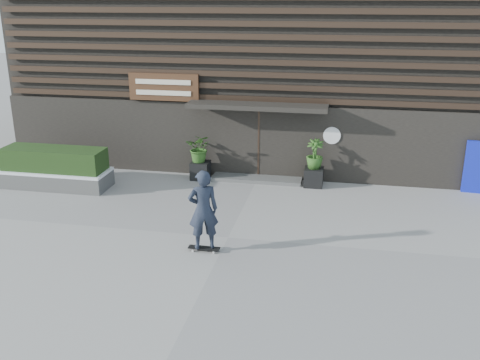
% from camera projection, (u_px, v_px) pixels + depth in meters
% --- Properties ---
extents(ground, '(80.00, 80.00, 0.00)m').
position_uv_depth(ground, '(228.00, 237.00, 13.98)').
color(ground, '#999691').
rests_on(ground, ground).
extents(entrance_step, '(3.00, 0.80, 0.12)m').
position_uv_depth(entrance_step, '(257.00, 179.00, 18.23)').
color(entrance_step, '#4E4E4C').
rests_on(entrance_step, ground).
extents(planter_pot_left, '(0.60, 0.60, 0.60)m').
position_uv_depth(planter_pot_left, '(200.00, 170.00, 18.31)').
color(planter_pot_left, black).
rests_on(planter_pot_left, ground).
extents(bamboo_left, '(0.86, 0.75, 0.96)m').
position_uv_depth(bamboo_left, '(200.00, 148.00, 18.05)').
color(bamboo_left, '#2D591E').
rests_on(bamboo_left, planter_pot_left).
extents(planter_pot_right, '(0.60, 0.60, 0.60)m').
position_uv_depth(planter_pot_right, '(314.00, 177.00, 17.63)').
color(planter_pot_right, black).
rests_on(planter_pot_right, ground).
extents(bamboo_right, '(0.54, 0.54, 0.96)m').
position_uv_depth(bamboo_right, '(315.00, 154.00, 17.37)').
color(bamboo_right, '#2D591E').
rests_on(bamboo_right, planter_pot_right).
extents(raised_bed, '(3.50, 1.20, 0.50)m').
position_uv_depth(raised_bed, '(56.00, 179.00, 17.61)').
color(raised_bed, '#474745').
rests_on(raised_bed, ground).
extents(snow_layer, '(3.50, 1.20, 0.08)m').
position_uv_depth(snow_layer, '(55.00, 170.00, 17.51)').
color(snow_layer, white).
rests_on(snow_layer, raised_bed).
extents(hedge, '(3.30, 1.00, 0.70)m').
position_uv_depth(hedge, '(54.00, 159.00, 17.39)').
color(hedge, '#1A3312').
rests_on(hedge, snow_layer).
extents(building, '(18.00, 11.00, 8.00)m').
position_uv_depth(building, '(279.00, 45.00, 21.92)').
color(building, black).
rests_on(building, ground).
extents(skateboarder, '(0.85, 0.71, 2.07)m').
position_uv_depth(skateboarder, '(203.00, 210.00, 12.90)').
color(skateboarder, black).
rests_on(skateboarder, ground).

